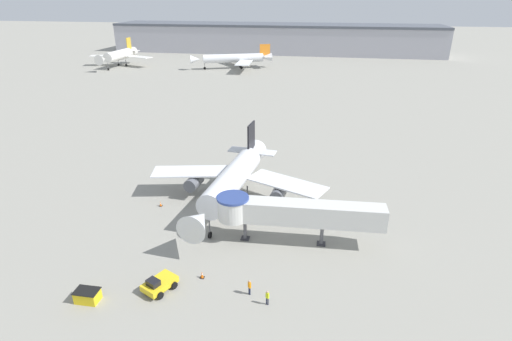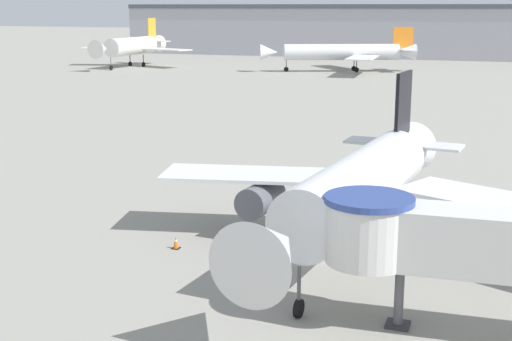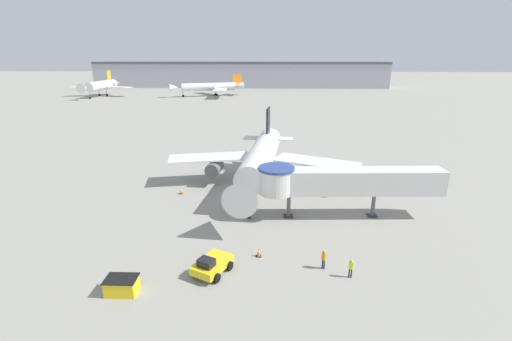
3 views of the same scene
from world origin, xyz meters
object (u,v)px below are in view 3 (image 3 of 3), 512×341
at_px(ground_crew_wing_walker, 351,267).
at_px(main_airplane, 260,160).
at_px(jet_bridge, 338,181).
at_px(service_container_yellow, 122,285).
at_px(traffic_cone_near_nose, 259,253).
at_px(ground_crew_marshaller, 324,258).
at_px(background_jet_orange_tail, 211,87).
at_px(background_jet_gold_tail, 100,86).
at_px(pushback_tug_yellow, 212,265).
at_px(traffic_cone_starboard_wing, 335,188).
at_px(traffic_cone_port_wing, 181,191).

bearing_deg(ground_crew_wing_walker, main_airplane, 134.01).
relative_size(jet_bridge, ground_crew_wing_walker, 12.17).
relative_size(main_airplane, service_container_yellow, 10.99).
height_order(traffic_cone_near_nose, ground_crew_marshaller, ground_crew_marshaller).
xyz_separation_m(traffic_cone_near_nose, background_jet_orange_tail, (-28.09, 136.46, 3.96)).
distance_m(traffic_cone_near_nose, background_jet_gold_tail, 153.51).
xyz_separation_m(background_jet_orange_tail, background_jet_gold_tail, (-51.07, -5.02, 0.68)).
relative_size(pushback_tug_yellow, service_container_yellow, 1.66).
distance_m(service_container_yellow, traffic_cone_starboard_wing, 30.86).
bearing_deg(ground_crew_wing_walker, traffic_cone_port_wing, 158.78).
height_order(traffic_cone_port_wing, background_jet_gold_tail, background_jet_gold_tail).
bearing_deg(pushback_tug_yellow, traffic_cone_starboard_wing, 80.74).
distance_m(traffic_cone_port_wing, background_jet_orange_tail, 122.76).
bearing_deg(background_jet_gold_tail, background_jet_orange_tail, 7.91).
distance_m(traffic_cone_port_wing, traffic_cone_starboard_wing, 21.42).
bearing_deg(traffic_cone_port_wing, background_jet_orange_tail, 97.88).
distance_m(traffic_cone_near_nose, ground_crew_marshaller, 6.08).
distance_m(pushback_tug_yellow, traffic_cone_port_wing, 19.12).
bearing_deg(traffic_cone_near_nose, traffic_cone_port_wing, 127.02).
relative_size(traffic_cone_starboard_wing, background_jet_gold_tail, 0.03).
bearing_deg(traffic_cone_near_nose, background_jet_orange_tail, 101.63).
xyz_separation_m(main_airplane, pushback_tug_yellow, (-3.48, -20.24, -3.48)).
xyz_separation_m(traffic_cone_port_wing, ground_crew_marshaller, (17.06, -16.60, 0.68)).
bearing_deg(traffic_cone_port_wing, traffic_cone_near_nose, -52.98).
bearing_deg(service_container_yellow, background_jet_gold_tail, 116.56).
xyz_separation_m(traffic_cone_port_wing, background_jet_orange_tail, (-16.83, 121.53, 3.97)).
distance_m(pushback_tug_yellow, background_jet_gold_tail, 153.88).
relative_size(traffic_cone_port_wing, ground_crew_wing_walker, 0.45).
relative_size(main_airplane, background_jet_gold_tail, 0.93).
xyz_separation_m(main_airplane, ground_crew_marshaller, (6.28, -19.18, -3.21)).
height_order(jet_bridge, traffic_cone_starboard_wing, jet_bridge).
bearing_deg(traffic_cone_port_wing, ground_crew_wing_walker, -42.84).
height_order(service_container_yellow, traffic_cone_near_nose, service_container_yellow).
distance_m(jet_bridge, background_jet_gold_tail, 150.76).
bearing_deg(background_jet_gold_tail, service_container_yellow, -61.14).
xyz_separation_m(traffic_cone_near_nose, ground_crew_wing_walker, (7.91, -2.85, 0.61)).
bearing_deg(service_container_yellow, jet_bridge, 37.23).
relative_size(pushback_tug_yellow, ground_crew_marshaller, 2.29).
distance_m(traffic_cone_port_wing, ground_crew_marshaller, 23.81).
distance_m(main_airplane, jet_bridge, 12.55).
xyz_separation_m(traffic_cone_starboard_wing, background_jet_gold_tail, (-89.20, 114.22, 4.63)).
relative_size(main_airplane, background_jet_orange_tail, 0.82).
relative_size(traffic_cone_near_nose, ground_crew_marshaller, 0.44).
relative_size(service_container_yellow, background_jet_orange_tail, 0.07).
bearing_deg(ground_crew_marshaller, background_jet_gold_tail, -11.21).
relative_size(pushback_tug_yellow, traffic_cone_near_nose, 5.16).
xyz_separation_m(main_airplane, background_jet_gold_tail, (-78.68, 113.94, 0.76)).
bearing_deg(traffic_cone_starboard_wing, traffic_cone_near_nose, -120.25).
xyz_separation_m(service_container_yellow, traffic_cone_port_wing, (-0.67, 20.65, -0.29)).
bearing_deg(pushback_tug_yellow, ground_crew_marshaller, 32.01).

